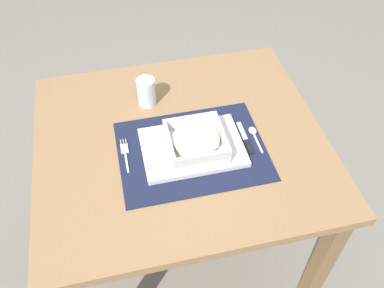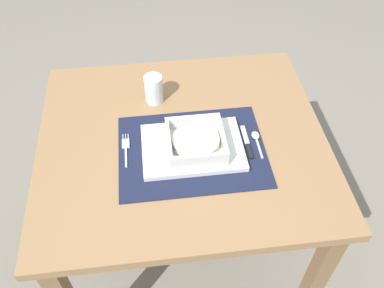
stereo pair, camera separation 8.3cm
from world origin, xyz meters
TOP-DOWN VIEW (x-y plane):
  - ground_plane at (0.00, 0.00)m, footprint 6.00×6.00m
  - dining_table at (0.00, 0.00)m, footprint 0.87×0.78m
  - placemat at (0.02, -0.06)m, footprint 0.43×0.33m
  - serving_plate at (0.02, -0.05)m, footprint 0.29×0.21m
  - porridge_bowl at (0.03, -0.06)m, footprint 0.16×0.16m
  - fork at (-0.17, -0.02)m, footprint 0.02×0.13m
  - spoon at (0.22, -0.03)m, footprint 0.02×0.11m
  - butter_knife at (0.19, -0.05)m, footprint 0.01×0.13m
  - drinking_glass at (-0.07, 0.18)m, footprint 0.06×0.06m

SIDE VIEW (x-z plane):
  - ground_plane at x=0.00m, z-range 0.00..0.00m
  - dining_table at x=0.00m, z-range 0.25..0.96m
  - placemat at x=0.02m, z-range 0.71..0.71m
  - fork at x=-0.17m, z-range 0.71..0.71m
  - butter_knife at x=0.19m, z-range 0.71..0.72m
  - spoon at x=0.22m, z-range 0.71..0.72m
  - serving_plate at x=0.02m, z-range 0.71..0.73m
  - porridge_bowl at x=0.03m, z-range 0.72..0.77m
  - drinking_glass at x=-0.07m, z-range 0.70..0.80m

